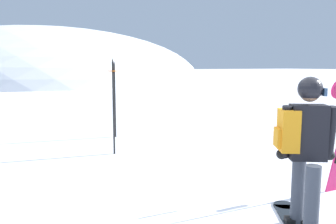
# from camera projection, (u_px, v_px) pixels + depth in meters

# --- Properties ---
(ground_plane) EXTENTS (300.00, 300.00, 0.00)m
(ground_plane) POSITION_uv_depth(u_px,v_px,m) (254.00, 222.00, 4.14)
(ground_plane) COLOR white
(ridge_peak_main) EXTENTS (35.65, 32.08, 12.11)m
(ridge_peak_main) POSITION_uv_depth(u_px,v_px,m) (46.00, 82.00, 40.08)
(ridge_peak_main) COLOR white
(ridge_peak_main) RESTS_ON ground
(snowboarder_main) EXTENTS (1.07, 1.62, 1.71)m
(snowboarder_main) POSITION_uv_depth(u_px,v_px,m) (304.00, 152.00, 3.71)
(snowboarder_main) COLOR black
(snowboarder_main) RESTS_ON ground
(piste_marker_near) EXTENTS (0.20, 0.20, 1.94)m
(piste_marker_near) POSITION_uv_depth(u_px,v_px,m) (115.00, 94.00, 8.92)
(piste_marker_near) COLOR black
(piste_marker_near) RESTS_ON ground
(piste_marker_far) EXTENTS (0.20, 0.20, 1.98)m
(piste_marker_far) POSITION_uv_depth(u_px,v_px,m) (113.00, 100.00, 7.18)
(piste_marker_far) COLOR black
(piste_marker_far) RESTS_ON ground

